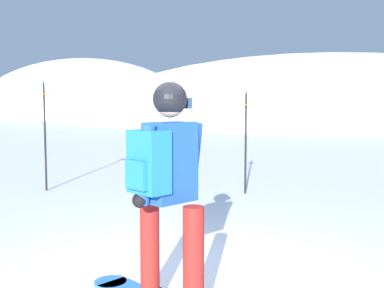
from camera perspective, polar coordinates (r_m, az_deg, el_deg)
name	(u,v)px	position (r m, az deg, el deg)	size (l,w,h in m)	color
ridge_peak_main	(317,120)	(43.76, 15.17, 2.84)	(42.04, 37.84, 11.57)	white
ridge_peak_far	(87,117)	(53.16, -12.77, 3.26)	(23.87, 21.48, 12.90)	white
snowboarder_main	(167,192)	(3.38, -3.08, -5.90)	(1.41, 1.35, 1.71)	blue
piste_marker_near	(45,128)	(8.61, -17.67, 1.91)	(0.20, 0.20, 1.97)	black
piste_marker_far	(246,134)	(7.99, 6.64, 1.19)	(0.20, 0.20, 1.79)	black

